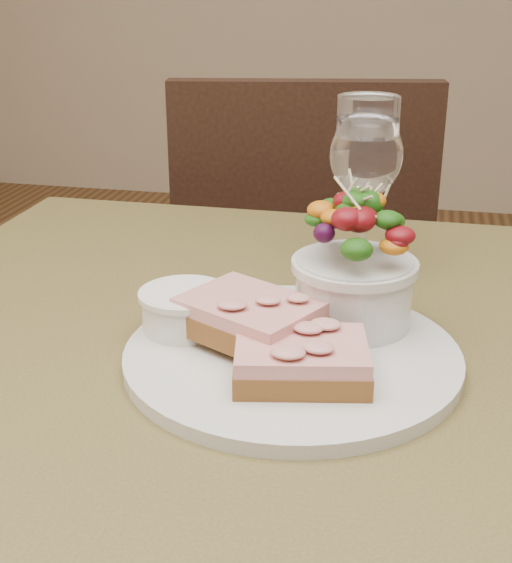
% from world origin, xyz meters
% --- Properties ---
extents(cafe_table, '(0.80, 0.80, 0.75)m').
position_xyz_m(cafe_table, '(0.00, 0.00, 0.65)').
color(cafe_table, '#483C1E').
rests_on(cafe_table, ground).
extents(chair_far, '(0.49, 0.49, 0.90)m').
position_xyz_m(chair_far, '(-0.09, 0.75, 0.29)').
color(chair_far, black).
rests_on(chair_far, ground).
extents(dinner_plate, '(0.28, 0.28, 0.01)m').
position_xyz_m(dinner_plate, '(0.03, -0.02, 0.76)').
color(dinner_plate, silver).
rests_on(dinner_plate, cafe_table).
extents(sandwich_front, '(0.12, 0.10, 0.03)m').
position_xyz_m(sandwich_front, '(0.05, -0.07, 0.78)').
color(sandwich_front, '#533816').
rests_on(sandwich_front, dinner_plate).
extents(sandwich_back, '(0.14, 0.12, 0.03)m').
position_xyz_m(sandwich_back, '(-0.01, -0.02, 0.79)').
color(sandwich_back, '#533816').
rests_on(sandwich_back, dinner_plate).
extents(ramekin, '(0.07, 0.07, 0.04)m').
position_xyz_m(ramekin, '(-0.07, -0.00, 0.78)').
color(ramekin, silver).
rests_on(ramekin, dinner_plate).
extents(salad_bowl, '(0.10, 0.10, 0.13)m').
position_xyz_m(salad_bowl, '(0.07, 0.04, 0.82)').
color(salad_bowl, silver).
rests_on(salad_bowl, dinner_plate).
extents(garnish, '(0.05, 0.04, 0.02)m').
position_xyz_m(garnish, '(-0.05, 0.05, 0.77)').
color(garnish, '#0D3E0B').
rests_on(garnish, dinner_plate).
extents(wine_glass, '(0.08, 0.08, 0.18)m').
position_xyz_m(wine_glass, '(0.07, 0.20, 0.87)').
color(wine_glass, white).
rests_on(wine_glass, cafe_table).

